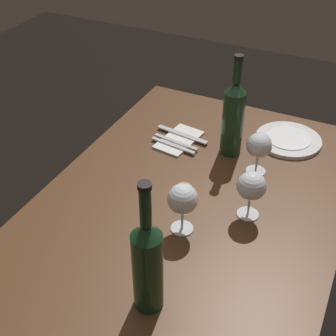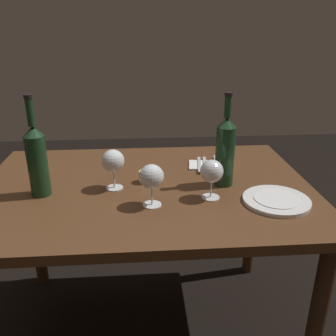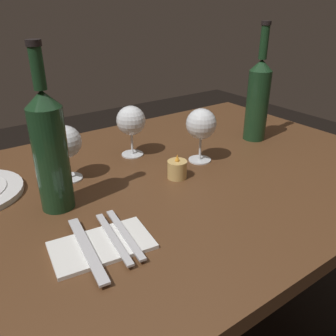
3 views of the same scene
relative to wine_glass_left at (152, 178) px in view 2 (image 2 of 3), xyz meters
The scene contains 13 objects.
ground_plane 0.86m from the wine_glass_left, 96.48° to the left, with size 6.00×6.00×0.00m, color black.
dining_table 0.26m from the wine_glass_left, 96.48° to the left, with size 1.30×0.90×0.74m.
wine_glass_left is the anchor object (origin of this frame).
wine_glass_right 0.21m from the wine_glass_left, 132.71° to the left, with size 0.09×0.09×0.16m.
wine_glass_centre 0.22m from the wine_glass_left, 11.03° to the left, with size 0.08×0.08×0.15m.
wine_bottle 0.43m from the wine_glass_left, 163.71° to the left, with size 0.07×0.07×0.37m.
wine_bottle_second 0.33m from the wine_glass_left, 28.89° to the left, with size 0.07×0.07×0.36m.
votive_candle 0.22m from the wine_glass_left, 97.00° to the left, with size 0.05×0.05×0.07m.
dinner_plate 0.45m from the wine_glass_left, ahead, with size 0.24×0.24×0.02m.
folded_napkin 0.46m from the wine_glass_left, 52.13° to the left, with size 0.20×0.13×0.01m.
fork_inner 0.44m from the wine_glass_left, 54.77° to the left, with size 0.04×0.18×0.00m.
fork_outer 0.43m from the wine_glass_left, 57.58° to the left, with size 0.04×0.18×0.00m.
table_knife 0.47m from the wine_glass_left, 49.20° to the left, with size 0.05×0.21×0.00m.
Camera 2 is at (-0.01, -1.30, 1.34)m, focal length 38.53 mm.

